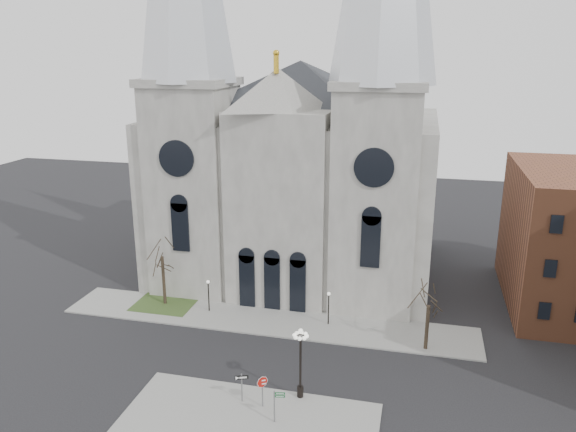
% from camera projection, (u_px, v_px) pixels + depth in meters
% --- Properties ---
extents(ground, '(160.00, 160.00, 0.00)m').
position_uv_depth(ground, '(228.00, 384.00, 43.84)').
color(ground, black).
rests_on(ground, ground).
extents(sidewalk_near, '(18.00, 10.00, 0.14)m').
position_uv_depth(sidewalk_near, '(245.00, 429.00, 38.49)').
color(sidewalk_near, gray).
rests_on(sidewalk_near, ground).
extents(sidewalk_far, '(40.00, 6.00, 0.14)m').
position_uv_depth(sidewalk_far, '(266.00, 320.00, 54.08)').
color(sidewalk_far, gray).
rests_on(sidewalk_far, ground).
extents(grass_patch, '(6.00, 5.00, 0.18)m').
position_uv_depth(grass_patch, '(165.00, 304.00, 57.48)').
color(grass_patch, '#334E21').
rests_on(grass_patch, ground).
extents(cathedral, '(33.00, 26.66, 54.00)m').
position_uv_depth(cathedral, '(294.00, 114.00, 59.92)').
color(cathedral, gray).
rests_on(cathedral, ground).
extents(tree_left, '(3.20, 3.20, 7.50)m').
position_uv_depth(tree_left, '(162.00, 254.00, 55.92)').
color(tree_left, black).
rests_on(tree_left, ground).
extents(tree_right, '(3.20, 3.20, 6.00)m').
position_uv_depth(tree_right, '(429.00, 303.00, 47.59)').
color(tree_right, black).
rests_on(tree_right, ground).
extents(ped_lamp_left, '(0.32, 0.32, 3.26)m').
position_uv_depth(ped_lamp_left, '(208.00, 290.00, 55.25)').
color(ped_lamp_left, black).
rests_on(ped_lamp_left, sidewalk_far).
extents(ped_lamp_right, '(0.32, 0.32, 3.26)m').
position_uv_depth(ped_lamp_right, '(329.00, 303.00, 52.55)').
color(ped_lamp_right, black).
rests_on(ped_lamp_right, sidewalk_far).
extents(stop_sign, '(0.83, 0.37, 2.48)m').
position_uv_depth(stop_sign, '(262.00, 385.00, 40.35)').
color(stop_sign, slate).
rests_on(stop_sign, sidewalk_near).
extents(globe_lamp, '(1.29, 1.29, 5.63)m').
position_uv_depth(globe_lamp, '(300.00, 355.00, 41.00)').
color(globe_lamp, black).
rests_on(globe_lamp, sidewalk_near).
extents(one_way_sign, '(0.94, 0.40, 2.28)m').
position_uv_depth(one_way_sign, '(242.00, 383.00, 41.02)').
color(one_way_sign, slate).
rests_on(one_way_sign, sidewalk_near).
extents(street_name_sign, '(0.77, 0.22, 2.46)m').
position_uv_depth(street_name_sign, '(276.00, 404.00, 38.73)').
color(street_name_sign, slate).
rests_on(street_name_sign, sidewalk_near).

